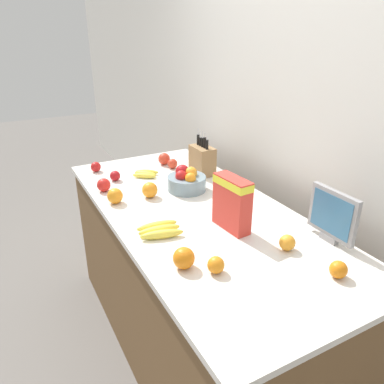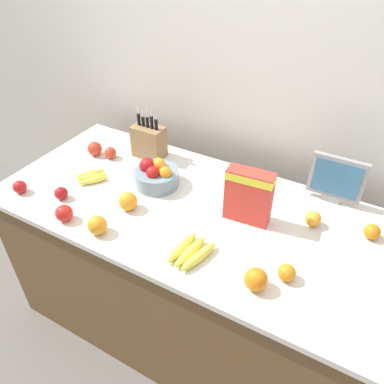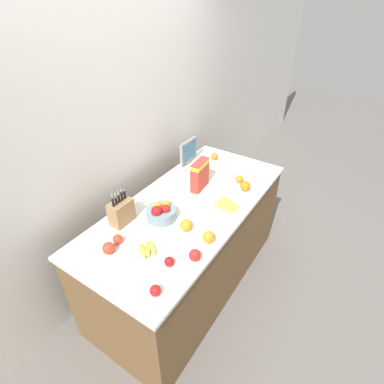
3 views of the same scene
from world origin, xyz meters
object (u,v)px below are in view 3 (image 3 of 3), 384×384
orange_by_cereal (186,225)px  orange_mid_right (214,156)px  small_monitor (188,151)px  apple_by_knife_block (169,262)px  banana_bunch_right (147,249)px  banana_bunch_left (227,205)px  fruit_bowl (161,212)px  orange_front_left (205,168)px  apple_rear (109,248)px  orange_back_center (245,186)px  apple_leftmost (195,255)px  apple_rightmost (155,291)px  orange_mid_left (209,237)px  cereal_box (200,174)px  knife_block (121,212)px  orange_front_right (240,179)px  apple_near_bananas (118,239)px

orange_by_cereal → orange_mid_right: orange_by_cereal is taller
small_monitor → apple_by_knife_block: (-1.15, -0.63, -0.10)m
banana_bunch_right → orange_by_cereal: bearing=-17.3°
small_monitor → banana_bunch_left: bearing=-122.9°
fruit_bowl → orange_front_left: fruit_bowl is taller
banana_bunch_left → apple_rear: apple_rear is taller
apple_by_knife_block → orange_back_center: orange_back_center is taller
apple_leftmost → orange_by_cereal: bearing=45.3°
apple_rightmost → apple_by_knife_block: 0.23m
apple_leftmost → orange_by_cereal: 0.29m
orange_mid_left → apple_leftmost: bearing=-177.2°
cereal_box → banana_bunch_right: size_ratio=1.42×
orange_front_left → orange_back_center: size_ratio=0.79×
banana_bunch_right → apple_leftmost: (0.11, -0.30, 0.02)m
fruit_bowl → banana_bunch_left: fruit_bowl is taller
small_monitor → orange_mid_left: small_monitor is taller
banana_bunch_right → apple_rightmost: size_ratio=2.75×
apple_leftmost → orange_by_cereal: size_ratio=0.90×
cereal_box → apple_leftmost: 0.83m
knife_block → orange_mid_left: 0.67m
small_monitor → apple_leftmost: 1.26m
knife_block → apple_leftmost: (-0.02, -0.65, -0.05)m
orange_front_right → apple_rear: bearing=164.7°
fruit_bowl → orange_mid_right: (1.02, 0.12, -0.02)m
knife_block → apple_rear: bearing=-152.1°
apple_rightmost → orange_back_center: (1.24, 0.02, 0.01)m
cereal_box → banana_bunch_right: cereal_box is taller
orange_front_left → orange_mid_right: bearing=9.7°
apple_by_knife_block → orange_mid_left: bearing=-17.4°
small_monitor → fruit_bowl: size_ratio=1.11×
apple_rightmost → orange_front_left: orange_front_left is taller
apple_rear → orange_front_left: apple_rear is taller
cereal_box → orange_front_right: size_ratio=3.77×
banana_bunch_left → orange_by_cereal: 0.42m
cereal_box → apple_leftmost: size_ratio=3.27×
knife_block → orange_front_right: (0.97, -0.49, -0.06)m
apple_rear → apple_rightmost: 0.47m
orange_mid_left → orange_mid_right: (1.05, 0.55, -0.01)m
apple_rear → fruit_bowl: bearing=-8.1°
orange_mid_right → orange_front_right: bearing=-121.9°
small_monitor → apple_rightmost: 1.54m
apple_rear → orange_by_cereal: (0.46, -0.30, 0.00)m
apple_by_knife_block → orange_front_right: bearing=2.8°
small_monitor → apple_by_knife_block: small_monitor is taller
apple_leftmost → apple_rightmost: bearing=172.7°
knife_block → orange_mid_left: bearing=-75.3°
banana_bunch_right → apple_by_knife_block: (-0.02, -0.20, 0.02)m
apple_near_bananas → apple_leftmost: bearing=-72.9°
apple_by_knife_block → orange_front_left: (1.12, 0.41, 0.00)m
knife_block → apple_near_bananas: bearing=-144.2°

